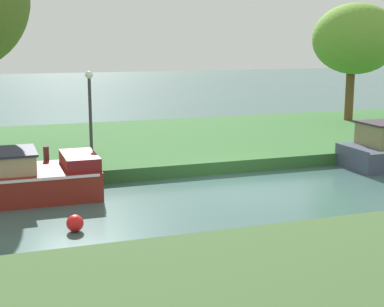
{
  "coord_description": "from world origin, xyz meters",
  "views": [
    {
      "loc": [
        -6.79,
        -14.17,
        4.13
      ],
      "look_at": [
        -1.37,
        1.2,
        0.9
      ],
      "focal_mm": 53.92,
      "sensor_mm": 36.0,
      "label": 1
    }
  ],
  "objects_px": {
    "mooring_post_near": "(46,160)",
    "channel_buoy": "(75,223)",
    "willow_tree_centre": "(356,39)",
    "lamp_post": "(90,104)"
  },
  "relations": [
    {
      "from": "mooring_post_near",
      "to": "channel_buoy",
      "type": "bearing_deg",
      "value": -87.73
    },
    {
      "from": "mooring_post_near",
      "to": "channel_buoy",
      "type": "xyz_separation_m",
      "value": [
        0.17,
        -4.27,
        -0.59
      ]
    },
    {
      "from": "lamp_post",
      "to": "channel_buoy",
      "type": "bearing_deg",
      "value": -103.44
    },
    {
      "from": "willow_tree_centre",
      "to": "channel_buoy",
      "type": "relative_size",
      "value": 14.3
    },
    {
      "from": "willow_tree_centre",
      "to": "mooring_post_near",
      "type": "bearing_deg",
      "value": -156.69
    },
    {
      "from": "willow_tree_centre",
      "to": "lamp_post",
      "type": "relative_size",
      "value": 1.93
    },
    {
      "from": "channel_buoy",
      "to": "willow_tree_centre",
      "type": "bearing_deg",
      "value": 36.26
    },
    {
      "from": "lamp_post",
      "to": "mooring_post_near",
      "type": "distance_m",
      "value": 2.46
    },
    {
      "from": "lamp_post",
      "to": "channel_buoy",
      "type": "distance_m",
      "value": 6.12
    },
    {
      "from": "mooring_post_near",
      "to": "willow_tree_centre",
      "type": "bearing_deg",
      "value": 23.31
    }
  ]
}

